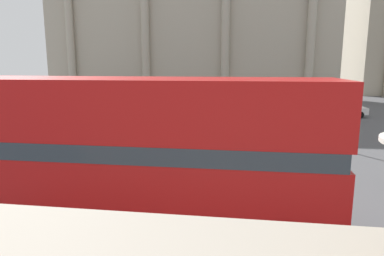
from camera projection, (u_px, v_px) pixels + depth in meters
The scene contains 7 objects.
double_decker_bus at pixel (121, 147), 9.37m from camera, with size 11.46×2.70×4.24m.
plaza_building_left at pixel (193, 16), 44.06m from camera, with size 34.49×13.97×21.24m.
traffic_light_near at pixel (202, 121), 12.47m from camera, with size 0.42×0.24×3.93m.
traffic_light_mid at pixel (346, 107), 18.08m from camera, with size 0.42×0.24×3.61m.
car_white at pixel (340, 109), 30.30m from camera, with size 4.20×1.93×1.35m.
pedestrian_white at pixel (108, 138), 16.95m from camera, with size 0.32×0.32×1.74m.
pedestrian_red at pixel (294, 106), 29.79m from camera, with size 0.32×0.32×1.76m.
Camera 1 is at (0.29, -2.47, 4.61)m, focal length 32.00 mm.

